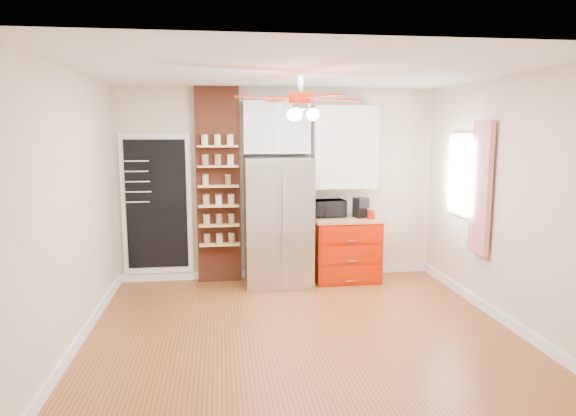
{
  "coord_description": "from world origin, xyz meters",
  "views": [
    {
      "loc": [
        -0.83,
        -5.22,
        2.11
      ],
      "look_at": [
        -0.01,
        0.9,
        1.17
      ],
      "focal_mm": 32.0,
      "sensor_mm": 36.0,
      "label": 1
    }
  ],
  "objects": [
    {
      "name": "wall_back",
      "position": [
        0.0,
        2.0,
        1.35
      ],
      "size": [
        4.5,
        0.02,
        2.7
      ],
      "primitive_type": "cube",
      "color": "beige",
      "rests_on": "floor"
    },
    {
      "name": "ceiling_fan",
      "position": [
        0.0,
        0.0,
        2.42
      ],
      "size": [
        1.4,
        1.4,
        0.44
      ],
      "color": "silver",
      "rests_on": "ceiling"
    },
    {
      "name": "pantry_jar_beans",
      "position": [
        -0.72,
        1.8,
        1.44
      ],
      "size": [
        0.1,
        0.1,
        0.13
      ],
      "primitive_type": "cylinder",
      "rotation": [
        0.0,
        0.0,
        -0.23
      ],
      "color": "brown",
      "rests_on": "brick_pillar"
    },
    {
      "name": "toaster_oven",
      "position": [
        0.69,
        1.78,
        1.02
      ],
      "size": [
        0.47,
        0.35,
        0.24
      ],
      "primitive_type": "imported",
      "rotation": [
        0.0,
        0.0,
        0.12
      ],
      "color": "black",
      "rests_on": "red_cabinet"
    },
    {
      "name": "upper_glass_cabinet",
      "position": [
        -0.05,
        1.82,
        2.15
      ],
      "size": [
        0.9,
        0.35,
        0.7
      ],
      "primitive_type": "cube",
      "color": "white",
      "rests_on": "wall_back"
    },
    {
      "name": "fridge",
      "position": [
        -0.05,
        1.63,
        0.88
      ],
      "size": [
        0.9,
        0.7,
        1.75
      ],
      "primitive_type": "cube",
      "color": "#A9A9AE",
      "rests_on": "floor"
    },
    {
      "name": "red_cabinet",
      "position": [
        0.92,
        1.68,
        0.45
      ],
      "size": [
        0.94,
        0.64,
        0.9
      ],
      "color": "#B31700",
      "rests_on": "floor"
    },
    {
      "name": "wall_right",
      "position": [
        2.25,
        0.0,
        1.35
      ],
      "size": [
        0.02,
        4.0,
        2.7
      ],
      "primitive_type": "cube",
      "color": "beige",
      "rests_on": "floor"
    },
    {
      "name": "floor",
      "position": [
        0.0,
        0.0,
        0.0
      ],
      "size": [
        4.5,
        4.5,
        0.0
      ],
      "primitive_type": "plane",
      "color": "brown",
      "rests_on": "ground"
    },
    {
      "name": "brick_pillar",
      "position": [
        -0.85,
        1.92,
        1.35
      ],
      "size": [
        0.6,
        0.16,
        2.7
      ],
      "primitive_type": "cube",
      "color": "brown",
      "rests_on": "floor"
    },
    {
      "name": "pantry_jar_oats",
      "position": [
        -1.02,
        1.8,
        1.44
      ],
      "size": [
        0.11,
        0.11,
        0.13
      ],
      "primitive_type": "cylinder",
      "rotation": [
        0.0,
        0.0,
        -0.36
      ],
      "color": "#BFBD92",
      "rests_on": "brick_pillar"
    },
    {
      "name": "upper_shelf_unit",
      "position": [
        0.92,
        1.85,
        1.88
      ],
      "size": [
        0.9,
        0.3,
        1.15
      ],
      "primitive_type": "cube",
      "color": "white",
      "rests_on": "wall_back"
    },
    {
      "name": "window",
      "position": [
        2.23,
        0.9,
        1.55
      ],
      "size": [
        0.04,
        0.75,
        1.05
      ],
      "primitive_type": "cube",
      "color": "white",
      "rests_on": "wall_right"
    },
    {
      "name": "wall_front",
      "position": [
        0.0,
        -2.0,
        1.35
      ],
      "size": [
        4.5,
        0.02,
        2.7
      ],
      "primitive_type": "cube",
      "color": "beige",
      "rests_on": "floor"
    },
    {
      "name": "canister_right",
      "position": [
        1.21,
        1.74,
        0.96
      ],
      "size": [
        0.13,
        0.13,
        0.12
      ],
      "primitive_type": "cylinder",
      "rotation": [
        0.0,
        0.0,
        -0.3
      ],
      "color": "#A32809",
      "rests_on": "red_cabinet"
    },
    {
      "name": "curtain",
      "position": [
        2.18,
        0.35,
        1.45
      ],
      "size": [
        0.06,
        0.4,
        1.55
      ],
      "primitive_type": "cube",
      "color": "red",
      "rests_on": "wall_right"
    },
    {
      "name": "ceiling",
      "position": [
        0.0,
        0.0,
        2.7
      ],
      "size": [
        4.5,
        4.5,
        0.0
      ],
      "primitive_type": "plane",
      "color": "white",
      "rests_on": "wall_back"
    },
    {
      "name": "chalkboard",
      "position": [
        -1.7,
        1.96,
        1.1
      ],
      "size": [
        0.95,
        0.05,
        1.95
      ],
      "color": "white",
      "rests_on": "wall_back"
    },
    {
      "name": "coffee_maker",
      "position": [
        1.12,
        1.68,
        1.04
      ],
      "size": [
        0.22,
        0.22,
        0.28
      ],
      "primitive_type": "cube",
      "rotation": [
        0.0,
        0.0,
        0.32
      ],
      "color": "black",
      "rests_on": "red_cabinet"
    },
    {
      "name": "wall_left",
      "position": [
        -2.25,
        0.0,
        1.35
      ],
      "size": [
        0.02,
        4.0,
        2.7
      ],
      "primitive_type": "cube",
      "color": "beige",
      "rests_on": "floor"
    },
    {
      "name": "canister_left",
      "position": [
        1.23,
        1.52,
        0.97
      ],
      "size": [
        0.12,
        0.12,
        0.13
      ],
      "primitive_type": "cylinder",
      "rotation": [
        0.0,
        0.0,
        0.21
      ],
      "color": "#AC1309",
      "rests_on": "red_cabinet"
    }
  ]
}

